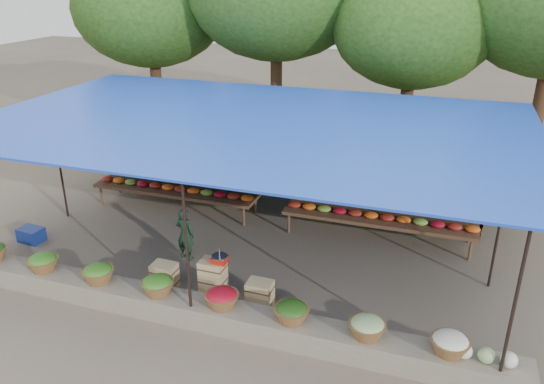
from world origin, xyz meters
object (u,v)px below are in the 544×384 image
(crate_counter, at_px, (212,283))
(blue_crate_back, at_px, (31,235))
(weighing_scale, at_px, (220,259))
(vendor_seated, at_px, (185,234))

(crate_counter, height_order, blue_crate_back, crate_counter)
(crate_counter, distance_m, blue_crate_back, 4.74)
(weighing_scale, bearing_deg, blue_crate_back, 171.81)
(crate_counter, xyz_separation_m, vendor_seated, (-1.10, 1.12, 0.25))
(vendor_seated, distance_m, blue_crate_back, 3.64)
(weighing_scale, height_order, blue_crate_back, weighing_scale)
(weighing_scale, bearing_deg, vendor_seated, 138.68)
(crate_counter, relative_size, blue_crate_back, 4.52)
(weighing_scale, height_order, vendor_seated, vendor_seated)
(vendor_seated, bearing_deg, blue_crate_back, 15.59)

